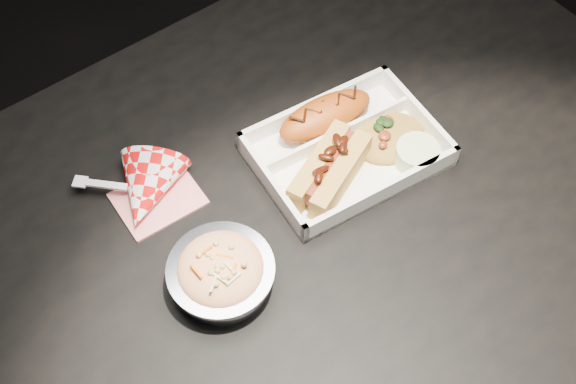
# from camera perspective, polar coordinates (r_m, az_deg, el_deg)

# --- Properties ---
(dining_table) EXTENTS (1.20, 0.80, 0.75)m
(dining_table) POSITION_cam_1_polar(r_m,az_deg,el_deg) (1.04, 0.20, -4.24)
(dining_table) COLOR black
(dining_table) RESTS_ON ground
(food_tray) EXTENTS (0.27, 0.21, 0.04)m
(food_tray) POSITION_cam_1_polar(r_m,az_deg,el_deg) (1.01, 4.59, 3.19)
(food_tray) COLOR white
(food_tray) RESTS_ON dining_table
(fried_pastry) EXTENTS (0.15, 0.08, 0.05)m
(fried_pastry) POSITION_cam_1_polar(r_m,az_deg,el_deg) (1.02, 2.97, 6.05)
(fried_pastry) COLOR #9F430F
(fried_pastry) RESTS_ON food_tray
(hotdog) EXTENTS (0.15, 0.11, 0.06)m
(hotdog) POSITION_cam_1_polar(r_m,az_deg,el_deg) (0.97, 3.32, 1.82)
(hotdog) COLOR #BD8E40
(hotdog) RESTS_ON food_tray
(fried_rice_mound) EXTENTS (0.12, 0.10, 0.03)m
(fried_rice_mound) POSITION_cam_1_polar(r_m,az_deg,el_deg) (1.02, 8.05, 4.65)
(fried_rice_mound) COLOR #AF8332
(fried_rice_mound) RESTS_ON food_tray
(cupcake_liner) EXTENTS (0.06, 0.06, 0.03)m
(cupcake_liner) POSITION_cam_1_polar(r_m,az_deg,el_deg) (1.01, 10.14, 2.89)
(cupcake_liner) COLOR beige
(cupcake_liner) RESTS_ON food_tray
(foil_coleslaw_cup) EXTENTS (0.13, 0.13, 0.07)m
(foil_coleslaw_cup) POSITION_cam_1_polar(r_m,az_deg,el_deg) (0.89, -5.31, -6.34)
(foil_coleslaw_cup) COLOR silver
(foil_coleslaw_cup) RESTS_ON dining_table
(napkin_fork) EXTENTS (0.15, 0.15, 0.10)m
(napkin_fork) POSITION_cam_1_polar(r_m,az_deg,el_deg) (0.98, -11.14, 0.05)
(napkin_fork) COLOR red
(napkin_fork) RESTS_ON dining_table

